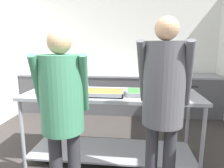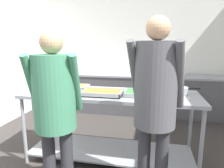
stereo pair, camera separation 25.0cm
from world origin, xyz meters
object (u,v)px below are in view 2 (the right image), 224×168
Objects in this scene: plate_stack at (44,89)px; serving_tray_vegetables at (142,94)px; serving_tray_greens at (102,93)px; water_bottle at (72,66)px; guest_serving_left at (55,102)px; serving_tray_roast at (74,87)px; sauce_pan at (178,90)px; guest_serving_right at (155,95)px.

serving_tray_vegetables reaches higher than plate_stack.
serving_tray_greens is 1.56× the size of water_bottle.
serving_tray_greens is 0.29× the size of guest_serving_left.
serving_tray_roast is 1.08× the size of sauce_pan.
serving_tray_roast is 1.30× the size of water_bottle.
plate_stack is 1.78m from sauce_pan.
guest_serving_right is at bearing -36.33° from serving_tray_roast.
guest_serving_left is at bearing -53.26° from plate_stack.
plate_stack is at bearing -179.54° from serving_tray_vegetables.
serving_tray_vegetables is 1.09m from guest_serving_left.
water_bottle reaches higher than plate_stack.
plate_stack is at bearing -174.99° from sauce_pan.
sauce_pan is at bearing 5.01° from plate_stack.
serving_tray_vegetables is 0.25× the size of guest_serving_left.
serving_tray_roast is at bearing 178.46° from sauce_pan.
serving_tray_vegetables is at bearing 102.84° from guest_serving_right.
guest_serving_right reaches higher than serving_tray_vegetables.
plate_stack is 0.57× the size of serving_tray_roast.
sauce_pan reaches higher than serving_tray_roast.
serving_tray_vegetables is at bearing 44.78° from guest_serving_left.
guest_serving_right is (0.15, -0.64, 0.15)m from serving_tray_vegetables.
plate_stack is 0.13× the size of guest_serving_right.
sauce_pan is 0.21× the size of guest_serving_right.
serving_tray_vegetables is 0.68m from guest_serving_right.
guest_serving_left is at bearing -143.03° from sauce_pan.
serving_tray_vegetables is at bearing -49.01° from water_bottle.
sauce_pan reaches higher than plate_stack.
serving_tray_roast is 0.97m from guest_serving_left.
guest_serving_left is (-1.21, -0.91, 0.04)m from sauce_pan.
guest_serving_right is 5.70× the size of water_bottle.
guest_serving_right is (1.12, -0.83, 0.15)m from serving_tray_roast.
guest_serving_left is at bearing -111.66° from serving_tray_greens.
sauce_pan is at bearing 12.53° from serving_tray_greens.
water_bottle reaches higher than serving_tray_roast.
serving_tray_vegetables is (0.98, -0.18, 0.00)m from serving_tray_roast.
plate_stack is at bearing -151.57° from serving_tray_roast.
serving_tray_vegetables is at bearing -161.73° from sauce_pan.
guest_serving_left reaches higher than serving_tray_roast.
sauce_pan is at bearing 36.97° from guest_serving_left.
serving_tray_roast is 2.06m from water_bottle.
serving_tray_roast is at bearing 169.43° from serving_tray_vegetables.
plate_stack is 0.84m from serving_tray_greens.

